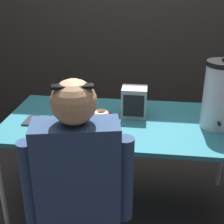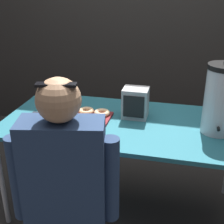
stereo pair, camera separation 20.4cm
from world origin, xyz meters
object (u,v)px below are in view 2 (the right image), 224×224
object	(u,v)px
donut_box	(83,116)
coffee_urn	(220,99)
space_heater	(135,103)
person_seated	(66,197)
cell_phone	(33,117)

from	to	relation	value
donut_box	coffee_urn	size ratio (longest dim) A/B	0.83
donut_box	space_heater	size ratio (longest dim) A/B	1.82
space_heater	person_seated	distance (m)	0.81
person_seated	coffee_urn	bearing A→B (deg)	-150.89
donut_box	cell_phone	xyz separation A→B (m)	(-0.34, -0.06, -0.02)
donut_box	person_seated	size ratio (longest dim) A/B	0.31
coffee_urn	space_heater	xyz separation A→B (m)	(-0.52, 0.10, -0.11)
donut_box	person_seated	bearing A→B (deg)	-79.58
person_seated	cell_phone	bearing A→B (deg)	-63.77
cell_phone	space_heater	distance (m)	0.70
cell_phone	space_heater	size ratio (longest dim) A/B	0.76
cell_phone	person_seated	bearing A→B (deg)	-50.97
donut_box	coffee_urn	distance (m)	0.88
space_heater	person_seated	xyz separation A→B (m)	(-0.22, -0.75, -0.23)
coffee_urn	person_seated	distance (m)	1.04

